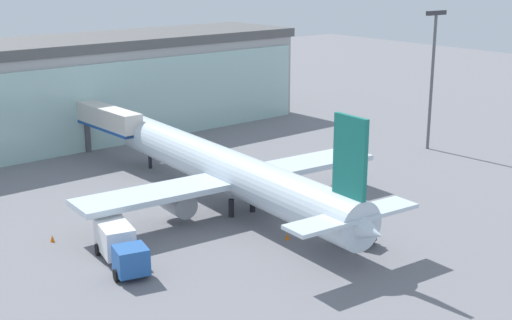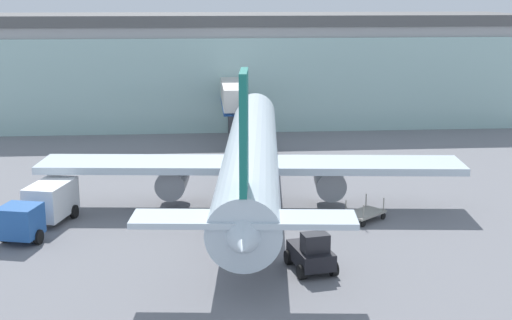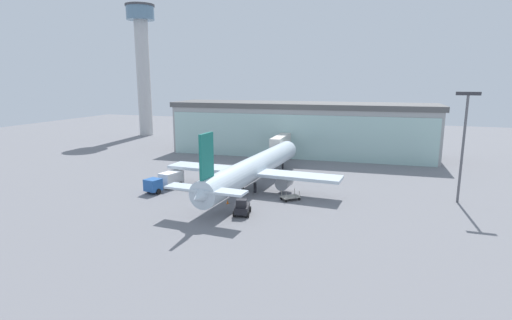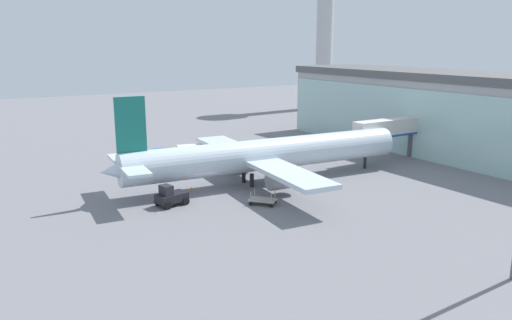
% 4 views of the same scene
% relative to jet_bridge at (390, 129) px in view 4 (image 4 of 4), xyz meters
% --- Properties ---
extents(ground, '(240.00, 240.00, 0.00)m').
position_rel_jet_bridge_xyz_m(ground, '(1.65, -29.92, -4.66)').
color(ground, slate).
extents(terminal_building, '(63.13, 17.17, 12.43)m').
position_rel_jet_bridge_xyz_m(terminal_building, '(1.65, 11.80, 1.55)').
color(terminal_building, '#A2A2A2').
rests_on(terminal_building, ground).
extents(jet_bridge, '(2.71, 12.38, 6.05)m').
position_rel_jet_bridge_xyz_m(jet_bridge, '(0.00, 0.00, 0.00)').
color(jet_bridge, beige).
rests_on(jet_bridge, ground).
extents(control_tower, '(8.93, 8.93, 40.54)m').
position_rel_jet_bridge_xyz_m(control_tower, '(-53.48, 28.61, 20.26)').
color(control_tower, '#B8B8B8').
rests_on(control_tower, ground).
extents(airplane, '(29.58, 39.53, 11.26)m').
position_rel_jet_bridge_xyz_m(airplane, '(1.15, -21.77, -1.23)').
color(airplane, silver).
rests_on(airplane, ground).
extents(catering_truck, '(3.71, 7.60, 2.65)m').
position_rel_jet_bridge_xyz_m(catering_truck, '(-12.46, -26.96, -3.20)').
color(catering_truck, '#2659A5').
rests_on(catering_truck, ground).
extents(baggage_cart, '(3.14, 3.08, 1.50)m').
position_rel_jet_bridge_xyz_m(baggage_cart, '(8.57, -26.23, -4.16)').
color(baggage_cart, '#9E998C').
rests_on(baggage_cart, ground).
extents(pushback_tug, '(2.79, 3.53, 2.30)m').
position_rel_jet_bridge_xyz_m(pushback_tug, '(4.03, -34.79, -3.69)').
color(pushback_tug, black).
rests_on(pushback_tug, ground).
extents(safety_cone_nose, '(0.36, 0.36, 0.55)m').
position_rel_jet_bridge_xyz_m(safety_cone_nose, '(0.31, -30.94, -4.39)').
color(safety_cone_nose, orange).
rests_on(safety_cone_nose, ground).
extents(safety_cone_wingtip, '(0.36, 0.36, 0.55)m').
position_rel_jet_bridge_xyz_m(safety_cone_wingtip, '(-14.73, -19.75, -4.39)').
color(safety_cone_wingtip, orange).
rests_on(safety_cone_wingtip, ground).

